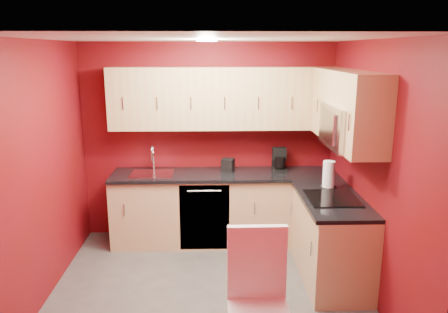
{
  "coord_description": "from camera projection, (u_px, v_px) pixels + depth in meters",
  "views": [
    {
      "loc": [
        0.04,
        -4.02,
        2.4
      ],
      "look_at": [
        0.17,
        0.55,
        1.28
      ],
      "focal_mm": 35.0,
      "sensor_mm": 36.0,
      "label": 1
    }
  ],
  "objects": [
    {
      "name": "floor",
      "position": [
        209.0,
        290.0,
        4.48
      ],
      "size": [
        3.2,
        3.2,
        0.0
      ],
      "primitive_type": "plane",
      "color": "#54514E",
      "rests_on": "ground"
    },
    {
      "name": "ceiling",
      "position": [
        206.0,
        38.0,
        3.88
      ],
      "size": [
        3.2,
        3.2,
        0.0
      ],
      "primitive_type": "plane",
      "rotation": [
        3.14,
        0.0,
        0.0
      ],
      "color": "white",
      "rests_on": "wall_back"
    },
    {
      "name": "wall_back",
      "position": [
        208.0,
        141.0,
        5.64
      ],
      "size": [
        3.2,
        0.0,
        3.2
      ],
      "primitive_type": "plane",
      "rotation": [
        1.57,
        0.0,
        0.0
      ],
      "color": "maroon",
      "rests_on": "floor"
    },
    {
      "name": "wall_front",
      "position": [
        206.0,
        239.0,
        2.72
      ],
      "size": [
        3.2,
        0.0,
        3.2
      ],
      "primitive_type": "plane",
      "rotation": [
        -1.57,
        0.0,
        0.0
      ],
      "color": "maroon",
      "rests_on": "floor"
    },
    {
      "name": "wall_left",
      "position": [
        39.0,
        175.0,
        4.13
      ],
      "size": [
        0.0,
        3.0,
        3.0
      ],
      "primitive_type": "plane",
      "rotation": [
        1.57,
        0.0,
        1.57
      ],
      "color": "maroon",
      "rests_on": "floor"
    },
    {
      "name": "wall_right",
      "position": [
        373.0,
        172.0,
        4.23
      ],
      "size": [
        0.0,
        3.0,
        3.0
      ],
      "primitive_type": "plane",
      "rotation": [
        1.57,
        0.0,
        -1.57
      ],
      "color": "maroon",
      "rests_on": "floor"
    },
    {
      "name": "base_cabinets_back",
      "position": [
        225.0,
        209.0,
        5.54
      ],
      "size": [
        2.8,
        0.6,
        0.87
      ],
      "primitive_type": "cube",
      "color": "tan",
      "rests_on": "floor"
    },
    {
      "name": "base_cabinets_right",
      "position": [
        330.0,
        239.0,
        4.65
      ],
      "size": [
        0.6,
        1.3,
        0.87
      ],
      "primitive_type": "cube",
      "color": "tan",
      "rests_on": "floor"
    },
    {
      "name": "countertop_back",
      "position": [
        225.0,
        175.0,
        5.42
      ],
      "size": [
        2.8,
        0.63,
        0.04
      ],
      "primitive_type": "cube",
      "color": "black",
      "rests_on": "base_cabinets_back"
    },
    {
      "name": "countertop_right",
      "position": [
        332.0,
        199.0,
        4.53
      ],
      "size": [
        0.63,
        1.27,
        0.04
      ],
      "primitive_type": "cube",
      "color": "black",
      "rests_on": "base_cabinets_right"
    },
    {
      "name": "upper_cabinets_back",
      "position": [
        224.0,
        98.0,
        5.33
      ],
      "size": [
        2.8,
        0.35,
        0.75
      ],
      "primitive_type": "cube",
      "color": "tan",
      "rests_on": "wall_back"
    },
    {
      "name": "upper_cabinets_right",
      "position": [
        345.0,
        101.0,
        4.5
      ],
      "size": [
        0.35,
        1.55,
        0.75
      ],
      "color": "tan",
      "rests_on": "wall_right"
    },
    {
      "name": "microwave",
      "position": [
        348.0,
        127.0,
        4.32
      ],
      "size": [
        0.42,
        0.76,
        0.42
      ],
      "color": "silver",
      "rests_on": "upper_cabinets_right"
    },
    {
      "name": "cooktop",
      "position": [
        332.0,
        198.0,
        4.49
      ],
      "size": [
        0.5,
        0.55,
        0.01
      ],
      "primitive_type": "cube",
      "color": "black",
      "rests_on": "countertop_right"
    },
    {
      "name": "sink",
      "position": [
        152.0,
        171.0,
        5.4
      ],
      "size": [
        0.52,
        0.42,
        0.35
      ],
      "color": "silver",
      "rests_on": "countertop_back"
    },
    {
      "name": "dishwasher_front",
      "position": [
        205.0,
        218.0,
        5.25
      ],
      "size": [
        0.6,
        0.02,
        0.82
      ],
      "primitive_type": "cube",
      "color": "black",
      "rests_on": "base_cabinets_back"
    },
    {
      "name": "downlight",
      "position": [
        207.0,
        41.0,
        4.18
      ],
      "size": [
        0.2,
        0.2,
        0.01
      ],
      "primitive_type": "cylinder",
      "color": "white",
      "rests_on": "ceiling"
    },
    {
      "name": "coffee_maker",
      "position": [
        280.0,
        160.0,
        5.5
      ],
      "size": [
        0.17,
        0.23,
        0.29
      ],
      "primitive_type": null,
      "rotation": [
        0.0,
        0.0,
        -0.0
      ],
      "color": "black",
      "rests_on": "countertop_back"
    },
    {
      "name": "napkin_holder",
      "position": [
        228.0,
        165.0,
        5.51
      ],
      "size": [
        0.18,
        0.18,
        0.16
      ],
      "primitive_type": null,
      "rotation": [
        0.0,
        0.0,
        -0.32
      ],
      "color": "black",
      "rests_on": "countertop_back"
    },
    {
      "name": "paper_towel",
      "position": [
        329.0,
        175.0,
        4.81
      ],
      "size": [
        0.21,
        0.21,
        0.3
      ],
      "primitive_type": null,
      "rotation": [
        0.0,
        0.0,
        -0.24
      ],
      "color": "white",
      "rests_on": "countertop_right"
    },
    {
      "name": "dining_chair",
      "position": [
        259.0,
        308.0,
        3.19
      ],
      "size": [
        0.46,
        0.48,
        1.12
      ],
      "primitive_type": null,
      "rotation": [
        0.0,
        0.0,
        0.01
      ],
      "color": "white",
      "rests_on": "floor"
    }
  ]
}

